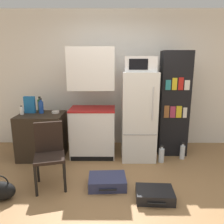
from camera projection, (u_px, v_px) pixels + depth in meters
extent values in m
plane|color=olive|center=(128.00, 198.00, 2.79)|extent=(24.00, 24.00, 0.00)
cube|color=white|center=(132.00, 80.00, 4.43)|extent=(6.40, 0.10, 2.68)
cube|color=#2D2319|center=(42.00, 135.00, 3.95)|extent=(0.78, 0.66, 0.80)
cube|color=white|center=(93.00, 133.00, 4.00)|extent=(0.78, 0.53, 0.86)
cube|color=#B21E1E|center=(92.00, 109.00, 3.89)|extent=(0.80, 0.55, 0.03)
cube|color=white|center=(92.00, 69.00, 3.73)|extent=(0.78, 0.45, 0.71)
cube|color=black|center=(92.00, 159.00, 3.82)|extent=(0.75, 0.01, 0.08)
cube|color=silver|center=(138.00, 116.00, 3.86)|extent=(0.58, 0.64, 1.54)
cube|color=gray|center=(140.00, 135.00, 3.61)|extent=(0.56, 0.01, 0.01)
cylinder|color=silver|center=(153.00, 104.00, 3.47)|extent=(0.02, 0.02, 0.54)
cube|color=silver|center=(140.00, 64.00, 3.66)|extent=(0.52, 0.43, 0.25)
cube|color=black|center=(138.00, 64.00, 3.45)|extent=(0.30, 0.01, 0.17)
cube|color=black|center=(174.00, 104.00, 3.97)|extent=(0.51, 0.33, 1.89)
cube|color=brown|center=(167.00, 112.00, 3.83)|extent=(0.09, 0.01, 0.22)
cube|color=#A33351|center=(173.00, 112.00, 3.83)|extent=(0.09, 0.01, 0.20)
cube|color=gold|center=(179.00, 112.00, 3.83)|extent=(0.09, 0.01, 0.21)
cube|color=silver|center=(185.00, 113.00, 3.83)|extent=(0.07, 0.01, 0.18)
cube|color=teal|center=(168.00, 85.00, 3.72)|extent=(0.09, 0.01, 0.17)
cube|color=gold|center=(175.00, 84.00, 3.72)|extent=(0.08, 0.01, 0.21)
cube|color=red|center=(181.00, 84.00, 3.72)|extent=(0.09, 0.01, 0.21)
cube|color=silver|center=(187.00, 85.00, 3.72)|extent=(0.09, 0.01, 0.17)
cylinder|color=#1E6028|center=(40.00, 106.00, 4.06)|extent=(0.08, 0.08, 0.21)
cylinder|color=#1E6028|center=(39.00, 99.00, 4.03)|extent=(0.04, 0.04, 0.04)
cylinder|color=black|center=(39.00, 97.00, 4.03)|extent=(0.04, 0.04, 0.02)
cylinder|color=#1E47A3|center=(41.00, 107.00, 3.91)|extent=(0.09, 0.09, 0.21)
cylinder|color=#1E47A3|center=(41.00, 101.00, 3.89)|extent=(0.04, 0.04, 0.04)
cylinder|color=black|center=(40.00, 99.00, 3.88)|extent=(0.05, 0.05, 0.02)
cylinder|color=white|center=(22.00, 111.00, 3.82)|extent=(0.07, 0.07, 0.12)
cylinder|color=white|center=(21.00, 107.00, 3.80)|extent=(0.03, 0.03, 0.02)
cylinder|color=black|center=(21.00, 106.00, 3.80)|extent=(0.03, 0.03, 0.01)
cylinder|color=silver|center=(56.00, 112.00, 3.94)|extent=(0.13, 0.13, 0.04)
cube|color=#1E66A8|center=(30.00, 105.00, 3.92)|extent=(0.19, 0.07, 0.30)
cylinder|color=black|center=(36.00, 181.00, 2.79)|extent=(0.04, 0.04, 0.42)
cylinder|color=black|center=(65.00, 178.00, 2.88)|extent=(0.04, 0.04, 0.42)
cylinder|color=black|center=(38.00, 168.00, 3.13)|extent=(0.04, 0.04, 0.42)
cylinder|color=black|center=(64.00, 165.00, 3.22)|extent=(0.04, 0.04, 0.42)
cube|color=black|center=(50.00, 157.00, 2.95)|extent=(0.49, 0.49, 0.04)
cube|color=black|center=(49.00, 137.00, 3.07)|extent=(0.38, 0.15, 0.43)
cube|color=black|center=(155.00, 195.00, 2.76)|extent=(0.48, 0.35, 0.13)
cylinder|color=black|center=(157.00, 204.00, 2.58)|extent=(0.21, 0.03, 0.02)
cube|color=navy|center=(107.00, 181.00, 3.04)|extent=(0.53, 0.40, 0.15)
cylinder|color=black|center=(108.00, 190.00, 2.84)|extent=(0.23, 0.03, 0.02)
ellipsoid|color=black|center=(1.00, 191.00, 2.74)|extent=(0.36, 0.20, 0.24)
torus|color=black|center=(0.00, 183.00, 2.72)|extent=(0.21, 0.02, 0.21)
cylinder|color=silver|center=(182.00, 152.00, 3.90)|extent=(0.09, 0.09, 0.24)
cylinder|color=silver|center=(183.00, 145.00, 3.87)|extent=(0.04, 0.04, 0.04)
cylinder|color=black|center=(183.00, 143.00, 3.86)|extent=(0.04, 0.04, 0.02)
cylinder|color=silver|center=(161.00, 155.00, 3.77)|extent=(0.10, 0.10, 0.24)
cylinder|color=silver|center=(162.00, 148.00, 3.74)|extent=(0.04, 0.04, 0.04)
cylinder|color=black|center=(162.00, 146.00, 3.73)|extent=(0.05, 0.05, 0.02)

